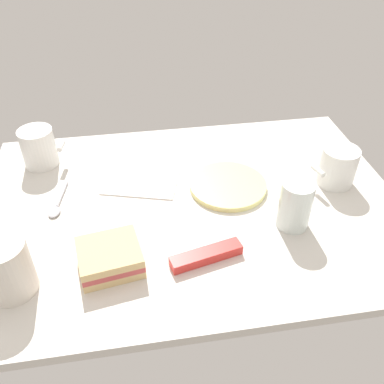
{
  "coord_description": "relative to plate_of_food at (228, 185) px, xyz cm",
  "views": [
    {
      "loc": [
        -11.02,
        -68.11,
        59.91
      ],
      "look_at": [
        0.0,
        0.0,
        5.0
      ],
      "focal_mm": 39.06,
      "sensor_mm": 36.0,
      "label": 1
    }
  ],
  "objects": [
    {
      "name": "plate_of_food",
      "position": [
        0.0,
        0.0,
        0.0
      ],
      "size": [
        17.33,
        17.33,
        1.2
      ],
      "color": "#EAE58C",
      "rests_on": "tabletop"
    },
    {
      "name": "snack_bar",
      "position": [
        -8.47,
        -20.48,
        0.4
      ],
      "size": [
        14.02,
        5.99,
        2.0
      ],
      "primitive_type": "cube",
      "rotation": [
        0.0,
        0.0,
        0.23
      ],
      "color": "red",
      "rests_on": "tabletop"
    },
    {
      "name": "coffee_mug_spare",
      "position": [
        -42.83,
        -21.77,
        4.76
      ],
      "size": [
        9.34,
        10.49,
        10.44
      ],
      "color": "silver",
      "rests_on": "tabletop"
    },
    {
      "name": "coffee_mug_black",
      "position": [
        -42.36,
        16.48,
        4.17
      ],
      "size": [
        10.27,
        8.02,
        9.26
      ],
      "color": "white",
      "rests_on": "tabletop"
    },
    {
      "name": "tabletop",
      "position": [
        -8.86,
        -4.03,
        -1.6
      ],
      "size": [
        90.0,
        64.0,
        2.0
      ],
      "primitive_type": "cube",
      "color": "beige",
      "rests_on": "ground"
    },
    {
      "name": "coffee_mug_milky",
      "position": [
        24.43,
        -1.9,
        3.95
      ],
      "size": [
        10.47,
        8.13,
        8.83
      ],
      "color": "white",
      "rests_on": "tabletop"
    },
    {
      "name": "sandwich_main",
      "position": [
        -26.24,
        -19.27,
        1.6
      ],
      "size": [
        12.34,
        11.44,
        4.4
      ],
      "color": "#DBB77A",
      "rests_on": "tabletop"
    },
    {
      "name": "spoon",
      "position": [
        -37.42,
        -0.59,
        -0.22
      ],
      "size": [
        3.65,
        12.26,
        0.8
      ],
      "color": "silver",
      "rests_on": "tabletop"
    },
    {
      "name": "paper_napkin",
      "position": [
        -18.54,
        7.7,
        -0.45
      ],
      "size": [
        20.59,
        20.59,
        0.3
      ],
      "primitive_type": "cube",
      "rotation": [
        0.0,
        0.0,
        -0.28
      ],
      "color": "white",
      "rests_on": "tabletop"
    },
    {
      "name": "glass_of_milk",
      "position": [
        9.99,
        -13.88,
        3.97
      ],
      "size": [
        6.47,
        6.47,
        10.3
      ],
      "color": "silver",
      "rests_on": "tabletop"
    }
  ]
}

